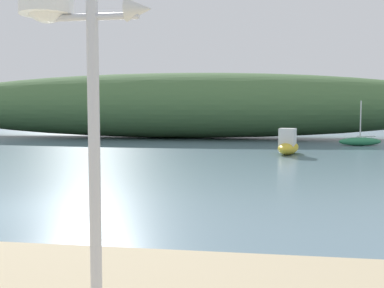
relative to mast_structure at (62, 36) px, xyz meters
name	(u,v)px	position (x,y,z in m)	size (l,w,h in m)	color
ground_plane	(39,207)	(-3.55, 6.18, -3.21)	(120.00, 120.00, 0.00)	slate
distant_hill	(174,105)	(-5.64, 35.52, -0.32)	(51.91, 10.40, 5.78)	#476B3D
mast_structure	(62,36)	(0.00, 0.00, 0.00)	(1.36, 0.54, 3.63)	silver
motorboat_near_shore	(288,145)	(3.56, 21.09, -2.67)	(1.68, 3.05, 1.47)	gold
sailboat_far_left	(360,141)	(8.89, 28.10, -2.90)	(3.07, 1.41, 3.12)	#287A4C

